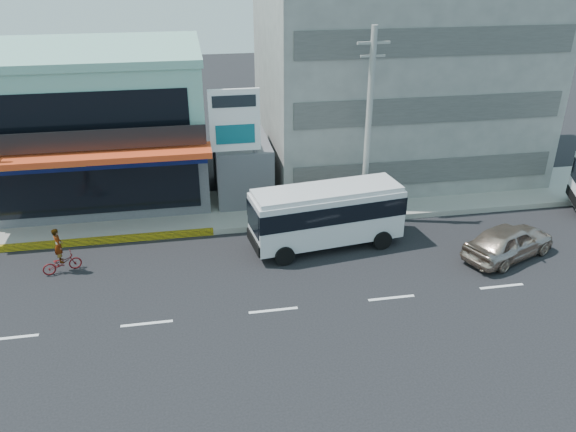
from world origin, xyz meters
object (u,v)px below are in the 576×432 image
object	(u,v)px
motorcycle_rider	(61,258)
shop_building	(97,126)
satellite_dish	(242,141)
billboard	(235,127)
sedan	(509,241)
minibus	(327,212)
concrete_building	(395,59)
utility_pole_near	(368,127)

from	to	relation	value
motorcycle_rider	shop_building	bearing A→B (deg)	84.54
satellite_dish	billboard	xyz separation A→B (m)	(-0.50, -1.80, 1.35)
sedan	minibus	bearing A→B (deg)	49.42
concrete_building	billboard	xyz separation A→B (m)	(-10.50, -5.80, -2.07)
concrete_building	billboard	bearing A→B (deg)	-151.08
concrete_building	billboard	size ratio (longest dim) A/B	2.32
shop_building	sedan	bearing A→B (deg)	-30.77
concrete_building	sedan	bearing A→B (deg)	-83.18
shop_building	concrete_building	world-z (taller)	concrete_building
sedan	satellite_dish	bearing A→B (deg)	30.22
concrete_building	satellite_dish	size ratio (longest dim) A/B	10.67
concrete_building	satellite_dish	world-z (taller)	concrete_building
utility_pole_near	sedan	world-z (taller)	utility_pole_near
satellite_dish	minibus	xyz separation A→B (m)	(3.37, -6.06, -1.76)
shop_building	minibus	size ratio (longest dim) A/B	1.65
billboard	motorcycle_rider	xyz separation A→B (m)	(-8.39, -4.56, -4.21)
shop_building	satellite_dish	world-z (taller)	shop_building
billboard	sedan	distance (m)	14.44
sedan	utility_pole_near	bearing A→B (deg)	24.60
shop_building	concrete_building	xyz separation A→B (m)	(18.00, 1.05, 3.00)
billboard	utility_pole_near	xyz separation A→B (m)	(6.50, -1.80, 0.22)
billboard	sedan	world-z (taller)	billboard
concrete_building	billboard	distance (m)	12.17
motorcycle_rider	sedan	bearing A→B (deg)	-6.46
satellite_dish	utility_pole_near	world-z (taller)	utility_pole_near
shop_building	motorcycle_rider	xyz separation A→B (m)	(-0.89, -9.31, -3.28)
sedan	shop_building	bearing A→B (deg)	36.44
satellite_dish	sedan	world-z (taller)	satellite_dish
utility_pole_near	motorcycle_rider	size ratio (longest dim) A/B	4.62
concrete_building	minibus	size ratio (longest dim) A/B	2.13
sedan	concrete_building	bearing A→B (deg)	-15.98
motorcycle_rider	concrete_building	bearing A→B (deg)	28.75
sedan	motorcycle_rider	bearing A→B (deg)	60.75
utility_pole_near	sedan	size ratio (longest dim) A/B	2.06
utility_pole_near	satellite_dish	bearing A→B (deg)	149.04
shop_building	motorcycle_rider	world-z (taller)	shop_building
shop_building	concrete_building	distance (m)	18.28
billboard	motorcycle_rider	size ratio (longest dim) A/B	3.18
shop_building	billboard	world-z (taller)	shop_building
concrete_building	utility_pole_near	xyz separation A→B (m)	(-4.00, -7.60, -1.85)
shop_building	satellite_dish	distance (m)	8.54
shop_building	motorcycle_rider	bearing A→B (deg)	-95.46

